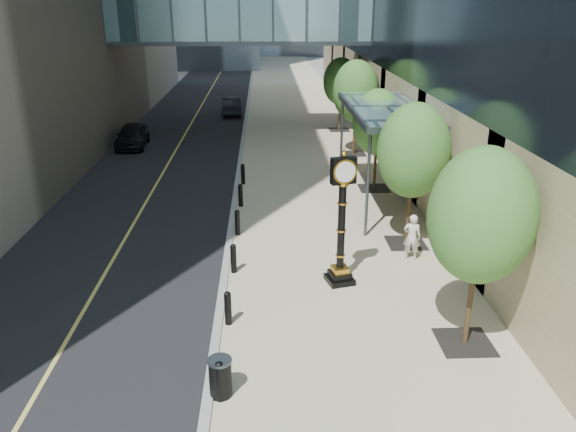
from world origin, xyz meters
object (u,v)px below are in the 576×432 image
object	(u,v)px
pedestrian	(412,237)
car_near	(132,135)
trash_bin	(220,378)
street_clock	(341,228)
car_far	(231,106)

from	to	relation	value
pedestrian	car_near	xyz separation A→B (m)	(-13.19, 16.79, -0.15)
trash_bin	pedestrian	bearing A→B (deg)	48.81
trash_bin	street_clock	bearing A→B (deg)	57.51
car_near	car_far	bearing A→B (deg)	58.65
trash_bin	car_far	world-z (taller)	car_far
street_clock	car_near	bearing A→B (deg)	104.78
trash_bin	car_near	bearing A→B (deg)	106.54
trash_bin	pedestrian	distance (m)	9.31
trash_bin	car_far	distance (m)	34.07
street_clock	pedestrian	bearing A→B (deg)	16.13
trash_bin	pedestrian	xyz separation A→B (m)	(6.13, 7.00, 0.38)
car_near	pedestrian	bearing A→B (deg)	-54.70
street_clock	car_near	distance (m)	21.22
street_clock	trash_bin	bearing A→B (deg)	-137.37
car_near	car_far	xyz separation A→B (m)	(5.56, 10.25, -0.03)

